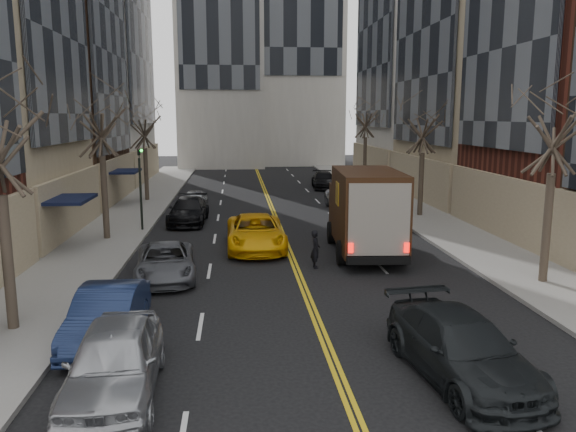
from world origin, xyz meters
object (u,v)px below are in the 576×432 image
ups_truck (365,212)px  pedestrian (315,249)px  observer_sedan (461,348)px  taxi (256,233)px

ups_truck → pedestrian: bearing=-136.5°
ups_truck → observer_sedan: bearing=-88.4°
ups_truck → observer_sedan: (-0.49, -12.11, -1.16)m
observer_sedan → pedestrian: bearing=94.6°
taxi → pedestrian: taxi is taller
observer_sedan → taxi: size_ratio=0.97×
ups_truck → taxi: ups_truck is taller
ups_truck → pedestrian: (-2.53, -2.08, -1.14)m
observer_sedan → pedestrian: 10.23m
pedestrian → ups_truck: bearing=-54.3°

